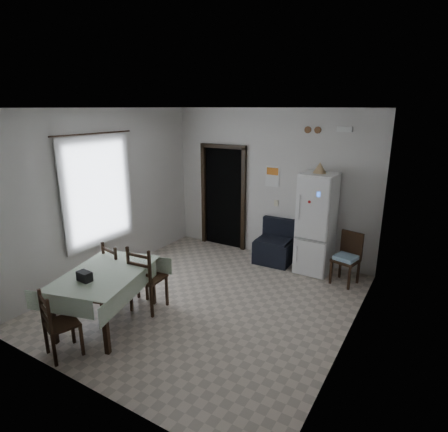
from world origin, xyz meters
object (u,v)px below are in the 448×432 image
(dining_table, at_px, (107,297))
(dining_chair_far_right, at_px, (148,277))
(dining_chair_far_left, at_px, (121,270))
(fridge, at_px, (316,224))
(dining_chair_near_head, at_px, (62,323))
(corner_chair, at_px, (346,259))
(navy_seat, at_px, (275,242))

(dining_table, height_order, dining_chair_far_right, dining_chair_far_right)
(dining_chair_far_left, bearing_deg, fridge, -119.98)
(fridge, relative_size, dining_table, 1.24)
(dining_chair_far_left, relative_size, dining_chair_near_head, 1.09)
(dining_chair_far_left, bearing_deg, dining_chair_near_head, 118.54)
(fridge, distance_m, dining_chair_far_left, 3.44)
(fridge, bearing_deg, dining_chair_near_head, -113.60)
(dining_table, relative_size, dining_chair_near_head, 1.69)
(dining_table, distance_m, dining_chair_near_head, 0.79)
(dining_table, bearing_deg, fridge, 43.43)
(dining_chair_far_left, bearing_deg, corner_chair, -129.66)
(fridge, height_order, corner_chair, fridge)
(navy_seat, height_order, dining_chair_near_head, dining_chair_near_head)
(fridge, bearing_deg, dining_chair_far_left, -130.05)
(navy_seat, bearing_deg, dining_chair_far_right, -111.33)
(dining_table, relative_size, dining_chair_far_right, 1.43)
(fridge, relative_size, corner_chair, 2.04)
(dining_chair_far_left, height_order, dining_chair_near_head, dining_chair_far_left)
(fridge, distance_m, dining_chair_far_right, 3.10)
(corner_chair, height_order, dining_chair_near_head, corner_chair)
(dining_chair_far_right, bearing_deg, fridge, -127.75)
(navy_seat, height_order, dining_chair_far_right, dining_chair_far_right)
(fridge, xyz_separation_m, dining_chair_far_left, (-2.25, -2.56, -0.43))
(dining_chair_far_left, distance_m, dining_chair_far_right, 0.57)
(corner_chair, relative_size, dining_chair_far_left, 0.94)
(navy_seat, relative_size, dining_chair_near_head, 0.95)
(fridge, relative_size, dining_chair_near_head, 2.10)
(navy_seat, bearing_deg, dining_chair_far_left, -121.99)
(navy_seat, height_order, dining_table, navy_seat)
(navy_seat, distance_m, corner_chair, 1.42)
(dining_table, relative_size, dining_chair_far_left, 1.54)
(fridge, height_order, navy_seat, fridge)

